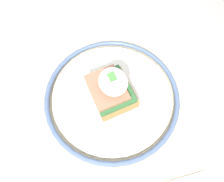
# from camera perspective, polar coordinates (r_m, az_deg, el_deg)

# --- Properties ---
(ground_plane) EXTENTS (6.00, 6.00, 0.00)m
(ground_plane) POSITION_cam_1_polar(r_m,az_deg,el_deg) (1.19, -0.94, -15.25)
(ground_plane) COLOR #9E9993
(dining_table) EXTENTS (0.95, 0.66, 0.76)m
(dining_table) POSITION_cam_1_polar(r_m,az_deg,el_deg) (0.59, -1.85, -5.26)
(dining_table) COLOR #C6B28E
(dining_table) RESTS_ON ground_plane
(plate) EXTENTS (0.27, 0.27, 0.02)m
(plate) POSITION_cam_1_polar(r_m,az_deg,el_deg) (0.44, 0.00, -1.47)
(plate) COLOR silver
(plate) RESTS_ON dining_table
(sandwich) EXTENTS (0.09, 0.08, 0.08)m
(sandwich) POSITION_cam_1_polar(r_m,az_deg,el_deg) (0.41, -0.08, 0.72)
(sandwich) COLOR #9E703D
(sandwich) RESTS_ON plate
(fork) EXTENTS (0.02, 0.15, 0.00)m
(fork) POSITION_cam_1_polar(r_m,az_deg,el_deg) (0.54, -7.42, 15.35)
(fork) COLOR silver
(fork) RESTS_ON dining_table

